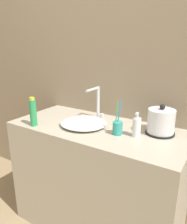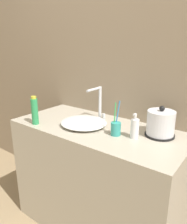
% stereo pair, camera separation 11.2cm
% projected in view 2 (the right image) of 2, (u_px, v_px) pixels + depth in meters
% --- Properties ---
extents(wall_back, '(6.00, 0.04, 2.60)m').
position_uv_depth(wall_back, '(121.00, 51.00, 1.54)').
color(wall_back, gray).
rests_on(wall_back, ground_plane).
extents(vanity_counter, '(1.19, 0.54, 0.82)m').
position_uv_depth(vanity_counter, '(96.00, 179.00, 1.59)').
color(vanity_counter, '#B7AD99').
rests_on(vanity_counter, ground_plane).
extents(sink_basin, '(0.32, 0.30, 0.04)m').
position_uv_depth(sink_basin, '(84.00, 122.00, 1.49)').
color(sink_basin, white).
rests_on(sink_basin, vanity_counter).
extents(faucet, '(0.06, 0.16, 0.24)m').
position_uv_depth(faucet, '(99.00, 101.00, 1.58)').
color(faucet, silver).
rests_on(faucet, vanity_counter).
extents(electric_kettle, '(0.18, 0.18, 0.19)m').
position_uv_depth(electric_kettle, '(160.00, 124.00, 1.30)').
color(electric_kettle, black).
rests_on(electric_kettle, vanity_counter).
extents(toothbrush_cup, '(0.06, 0.06, 0.22)m').
position_uv_depth(toothbrush_cup, '(116.00, 128.00, 1.32)').
color(toothbrush_cup, teal).
rests_on(toothbrush_cup, vanity_counter).
extents(lotion_bottle, '(0.05, 0.05, 0.15)m').
position_uv_depth(lotion_bottle, '(135.00, 128.00, 1.28)').
color(lotion_bottle, white).
rests_on(lotion_bottle, vanity_counter).
extents(shampoo_bottle, '(0.05, 0.05, 0.20)m').
position_uv_depth(shampoo_bottle, '(35.00, 111.00, 1.49)').
color(shampoo_bottle, '#2D9956').
rests_on(shampoo_bottle, vanity_counter).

